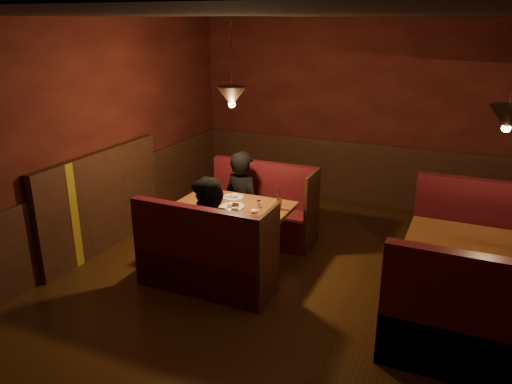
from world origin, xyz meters
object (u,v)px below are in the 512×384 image
at_px(second_bench_near, 482,336).
at_px(diner_a, 243,185).
at_px(main_bench_near, 204,263).
at_px(second_table, 483,264).
at_px(second_bench_far, 485,251).
at_px(diner_b, 210,218).
at_px(main_table, 235,218).
at_px(main_bench_far, 262,215).

height_order(second_bench_near, diner_a, diner_a).
xyz_separation_m(main_bench_near, second_table, (2.77, 0.62, 0.28)).
height_order(second_bench_far, diner_b, diner_b).
bearing_deg(diner_a, diner_b, 116.99).
xyz_separation_m(second_table, second_bench_near, (0.03, -0.88, -0.25)).
bearing_deg(diner_b, second_bench_near, 0.30).
height_order(second_table, diner_a, diner_a).
xyz_separation_m(main_table, main_bench_near, (0.02, -0.79, -0.24)).
xyz_separation_m(main_table, second_bench_near, (2.82, -1.05, -0.20)).
bearing_deg(second_table, second_bench_far, 87.80).
xyz_separation_m(second_bench_near, diner_a, (-2.98, 1.61, 0.44)).
bearing_deg(second_bench_far, second_bench_near, -90.00).
bearing_deg(second_bench_far, main_bench_far, 178.35).
height_order(main_bench_far, second_table, main_bench_far).
bearing_deg(diner_b, main_bench_near, -77.66).
bearing_deg(diner_b, diner_a, 107.38).
relative_size(main_bench_far, second_bench_near, 0.94).
bearing_deg(main_bench_near, second_bench_far, 28.07).
bearing_deg(main_table, main_bench_near, -88.82).
bearing_deg(main_bench_far, main_table, -91.19).
bearing_deg(main_table, diner_b, -89.37).
height_order(main_bench_near, diner_a, diner_a).
xyz_separation_m(main_table, second_bench_far, (2.82, 0.71, -0.20)).
xyz_separation_m(main_bench_near, diner_b, (-0.01, 0.18, 0.46)).
height_order(main_table, main_bench_far, main_bench_far).
distance_m(second_bench_near, diner_a, 3.42).
distance_m(main_bench_near, diner_a, 1.44).
relative_size(main_bench_far, second_table, 1.04).
bearing_deg(diner_b, second_table, 18.17).
height_order(main_bench_near, second_bench_far, second_bench_far).
bearing_deg(second_bench_near, second_bench_far, 90.00).
relative_size(second_table, second_bench_near, 0.90).
relative_size(diner_a, diner_b, 1.02).
xyz_separation_m(main_bench_far, second_bench_far, (2.81, -0.08, 0.04)).
relative_size(main_table, main_bench_far, 0.91).
xyz_separation_m(main_table, diner_b, (0.01, -0.61, 0.22)).
distance_m(main_bench_far, second_table, 2.95).
bearing_deg(second_bench_far, main_table, -165.95).
height_order(second_bench_near, diner_b, diner_b).
distance_m(main_table, diner_b, 0.65).
bearing_deg(second_table, diner_b, -171.17).
xyz_separation_m(second_bench_far, diner_b, (-2.82, -1.31, 0.43)).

